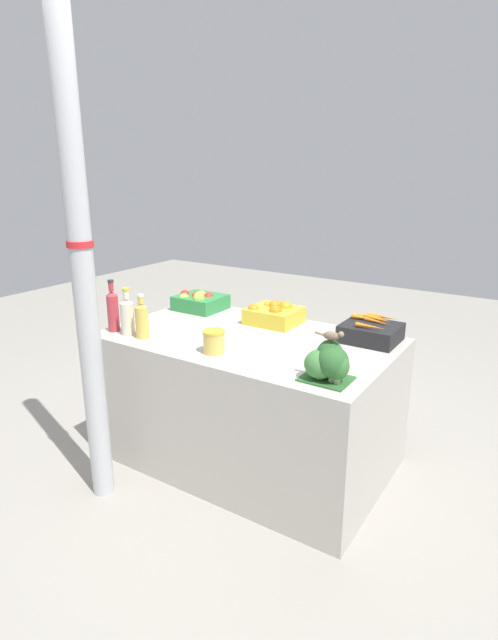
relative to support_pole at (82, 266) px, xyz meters
The scene contains 12 objects.
ground_plane 1.51m from the support_pole, 55.50° to the left, with size 10.00×10.00×0.00m, color gray.
market_table 1.21m from the support_pole, 55.50° to the left, with size 1.60×0.96×0.78m, color #B7B2A8.
support_pole is the anchor object (origin of this frame).
apple_crate 1.10m from the support_pole, 96.02° to the left, with size 0.30×0.28×0.13m.
orange_crate 1.19m from the support_pole, 65.37° to the left, with size 0.30×0.28×0.13m.
carrot_crate 1.55m from the support_pole, 43.30° to the left, with size 0.30×0.28×0.13m.
broccoli_pile 1.24m from the support_pole, 19.14° to the left, with size 0.22×0.18×0.19m.
juice_bottle_ruby 0.56m from the support_pole, 122.53° to the left, with size 0.07×0.07×0.30m.
juice_bottle_cloudy 0.53m from the support_pole, 107.81° to the left, with size 0.08×0.08×0.27m.
juice_bottle_golden 0.52m from the support_pole, 91.09° to the left, with size 0.07×0.07×0.25m.
pickle_jar 0.74m from the support_pole, 40.05° to the left, with size 0.12×0.12×0.12m.
sparrow_bird 1.22m from the support_pole, 19.36° to the left, with size 0.14×0.05×0.05m.
Camera 1 is at (1.45, -2.24, 1.69)m, focal length 28.00 mm.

